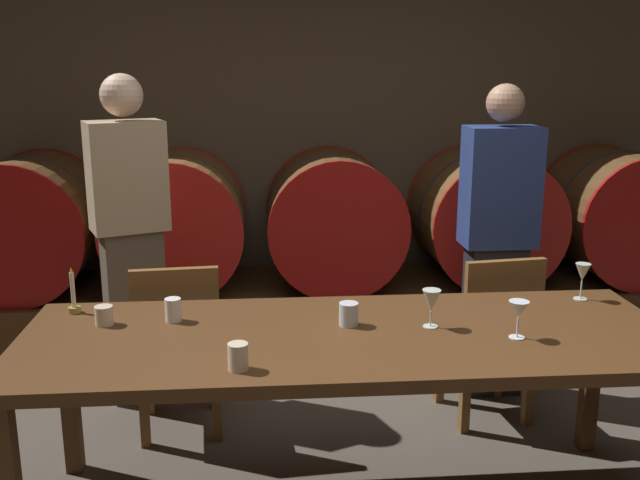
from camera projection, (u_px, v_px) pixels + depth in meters
back_wall at (326, 109)px, 4.98m from camera, size 6.54×0.24×2.95m
barrel_shelf at (333, 310)px, 4.75m from camera, size 5.89×0.90×0.39m
wine_barrel_far_left at (30, 224)px, 4.45m from camera, size 0.85×0.80×0.85m
wine_barrel_left at (178, 222)px, 4.53m from camera, size 0.85×0.80×0.85m
wine_barrel_center at (334, 219)px, 4.60m from camera, size 0.85×0.80×0.85m
wine_barrel_right at (483, 217)px, 4.68m from camera, size 0.85×0.80×0.85m
wine_barrel_far_right at (619, 214)px, 4.75m from camera, size 0.85×0.80×0.85m
dining_table at (349, 349)px, 2.79m from camera, size 2.53×0.89×0.77m
chair_left at (178, 341)px, 3.45m from camera, size 0.43×0.43×0.88m
chair_right at (492, 330)px, 3.58m from camera, size 0.45×0.45×0.88m
guest_left at (131, 237)px, 3.77m from camera, size 0.44×0.36×1.74m
guest_right at (497, 241)px, 3.84m from camera, size 0.38×0.24×1.69m
candle_center at (74, 300)px, 2.99m from camera, size 0.05×0.05×0.20m
wine_glass_left at (431, 302)px, 2.81m from camera, size 0.07×0.07×0.15m
wine_glass_center at (519, 311)px, 2.70m from camera, size 0.08×0.08×0.15m
wine_glass_right at (583, 274)px, 3.14m from camera, size 0.07×0.07×0.16m
cup_far_left at (104, 315)px, 2.85m from camera, size 0.07×0.07×0.08m
cup_center_left at (173, 310)px, 2.89m from camera, size 0.07×0.07×0.10m
cup_center_right at (238, 357)px, 2.43m from camera, size 0.07×0.07×0.09m
cup_far_right at (349, 314)px, 2.85m from camera, size 0.08×0.08×0.09m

